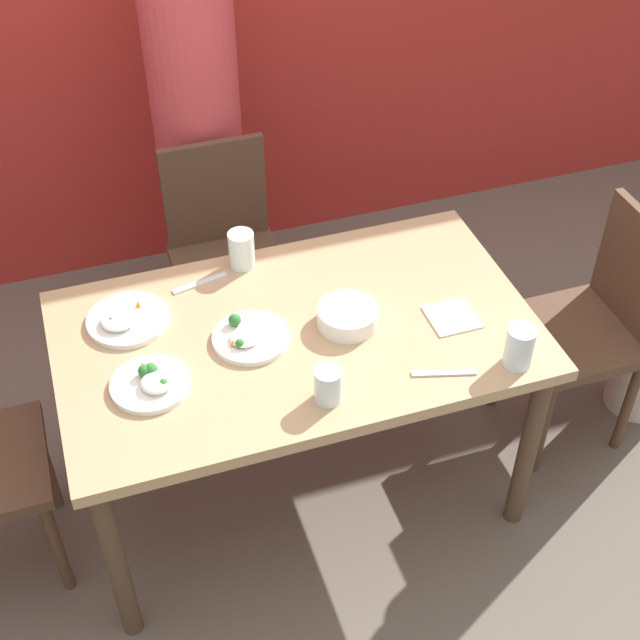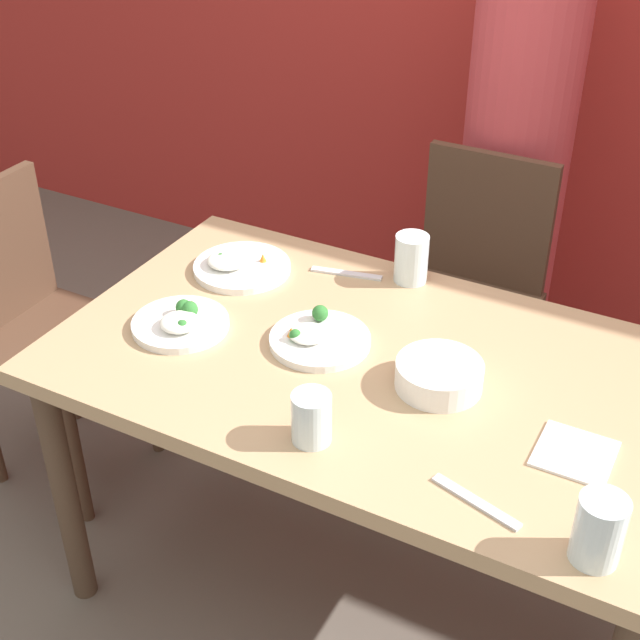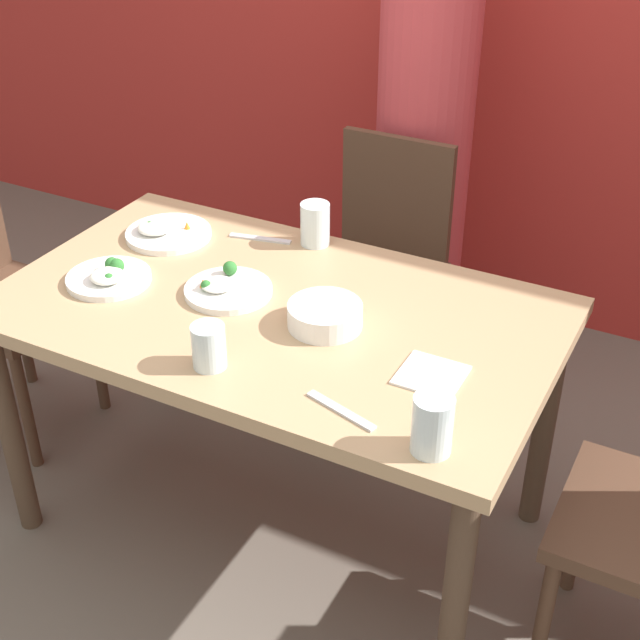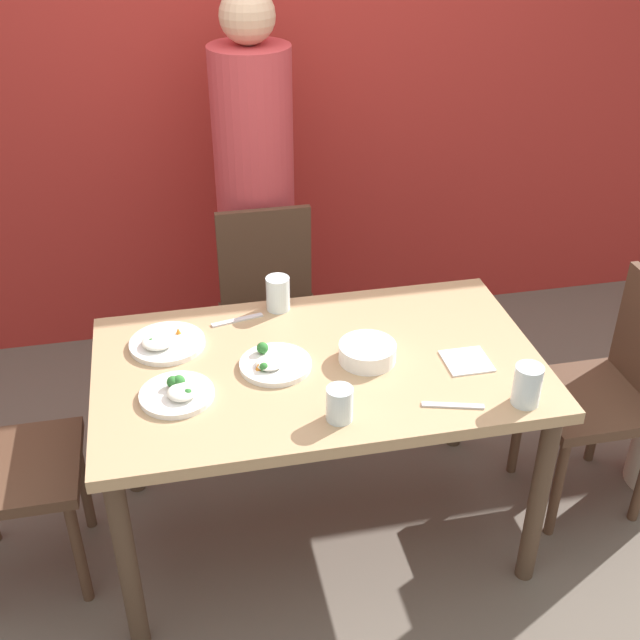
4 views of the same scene
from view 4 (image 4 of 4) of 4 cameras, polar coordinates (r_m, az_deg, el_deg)
name	(u,v)px [view 4 (image 4 of 4)]	position (r m, az deg, el deg)	size (l,w,h in m)	color
ground_plane	(319,527)	(2.99, -0.09, -14.54)	(10.00, 10.00, 0.00)	#60564C
wall_back	(247,48)	(3.62, -5.19, 18.72)	(10.00, 0.06, 2.70)	#A82823
dining_table	(319,384)	(2.56, -0.10, -4.55)	(1.39, 0.82, 0.73)	tan
chair_adult_spot	(271,310)	(3.25, -3.52, 0.73)	(0.40, 0.40, 0.87)	#4C3323
chair_child_spot	(609,388)	(2.98, 19.86, -4.58)	(0.40, 0.40, 0.87)	#4C3323
person_adult	(256,210)	(3.42, -4.57, 7.77)	(0.32, 0.32, 1.67)	#C63D42
bowl_curry	(367,352)	(2.51, 3.39, -2.27)	(0.18, 0.18, 0.06)	white
plate_rice_adult	(178,393)	(2.39, -10.07, -5.13)	(0.22, 0.22, 0.06)	white
plate_rice_child	(274,363)	(2.49, -3.32, -3.06)	(0.22, 0.22, 0.06)	white
plate_noodles	(165,343)	(2.62, -10.96, -1.61)	(0.24, 0.24, 0.05)	white
glass_water_tall	(341,404)	(2.25, 1.52, -5.97)	(0.08, 0.08, 0.10)	silver
glass_water_short	(527,385)	(2.38, 14.52, -4.51)	(0.08, 0.08, 0.13)	silver
glass_water_center	(278,293)	(2.76, -3.01, 1.90)	(0.08, 0.08, 0.12)	silver
napkin_folded	(467,361)	(2.55, 10.39, -2.89)	(0.14, 0.14, 0.01)	white
fork_steel	(453,405)	(2.36, 9.43, -6.01)	(0.18, 0.07, 0.01)	silver
spoon_steel	(237,320)	(2.73, -5.90, 0.00)	(0.18, 0.06, 0.01)	silver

